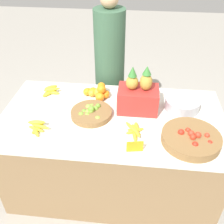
# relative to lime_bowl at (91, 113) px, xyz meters

# --- Properties ---
(ground_plane) EXTENTS (12.00, 12.00, 0.00)m
(ground_plane) POSITION_rel_lime_bowl_xyz_m (0.17, -0.00, -0.82)
(ground_plane) COLOR #A39E93
(market_table) EXTENTS (1.85, 1.00, 0.79)m
(market_table) POSITION_rel_lime_bowl_xyz_m (0.17, -0.00, -0.42)
(market_table) COLOR olive
(market_table) RESTS_ON ground_plane
(lime_bowl) EXTENTS (0.34, 0.34, 0.09)m
(lime_bowl) POSITION_rel_lime_bowl_xyz_m (0.00, 0.00, 0.00)
(lime_bowl) COLOR olive
(lime_bowl) RESTS_ON market_table
(tomato_basket) EXTENTS (0.43, 0.43, 0.10)m
(tomato_basket) POSITION_rel_lime_bowl_xyz_m (0.78, -0.24, 0.01)
(tomato_basket) COLOR olive
(tomato_basket) RESTS_ON market_table
(orange_pile) EXTENTS (0.25, 0.19, 0.14)m
(orange_pile) POSITION_rel_lime_bowl_xyz_m (0.00, 0.28, 0.02)
(orange_pile) COLOR orange
(orange_pile) RESTS_ON market_table
(metal_bowl) EXTENTS (0.29, 0.29, 0.09)m
(metal_bowl) POSITION_rel_lime_bowl_xyz_m (0.75, 0.18, 0.02)
(metal_bowl) COLOR #B7B7BF
(metal_bowl) RESTS_ON market_table
(price_sign) EXTENTS (0.12, 0.03, 0.09)m
(price_sign) POSITION_rel_lime_bowl_xyz_m (0.37, -0.38, 0.02)
(price_sign) COLOR orange
(price_sign) RESTS_ON market_table
(produce_crate) EXTENTS (0.33, 0.24, 0.41)m
(produce_crate) POSITION_rel_lime_bowl_xyz_m (0.38, 0.14, 0.10)
(produce_crate) COLOR #B22D28
(produce_crate) RESTS_ON market_table
(banana_bunch_middle_right) EXTENTS (0.16, 0.23, 0.05)m
(banana_bunch_middle_right) POSITION_rel_lime_bowl_xyz_m (0.37, -0.18, -0.01)
(banana_bunch_middle_right) COLOR yellow
(banana_bunch_middle_right) RESTS_ON market_table
(banana_bunch_back_center) EXTENTS (0.15, 0.17, 0.06)m
(banana_bunch_back_center) POSITION_rel_lime_bowl_xyz_m (-0.43, 0.29, 0.00)
(banana_bunch_back_center) COLOR yellow
(banana_bunch_back_center) RESTS_ON market_table
(banana_bunch_middle_left) EXTENTS (0.18, 0.16, 0.06)m
(banana_bunch_middle_left) POSITION_rel_lime_bowl_xyz_m (-0.38, -0.23, -0.00)
(banana_bunch_middle_left) COLOR yellow
(banana_bunch_middle_left) RESTS_ON market_table
(vendor_person) EXTENTS (0.30, 0.30, 1.62)m
(vendor_person) POSITION_rel_lime_bowl_xyz_m (0.07, 0.74, -0.06)
(vendor_person) COLOR #385B42
(vendor_person) RESTS_ON ground_plane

